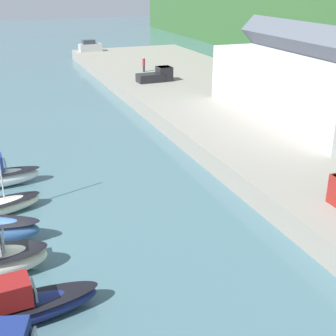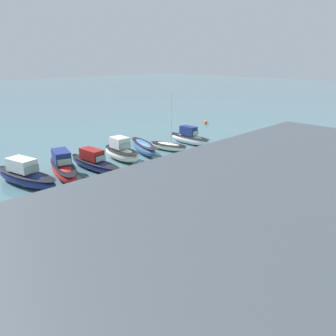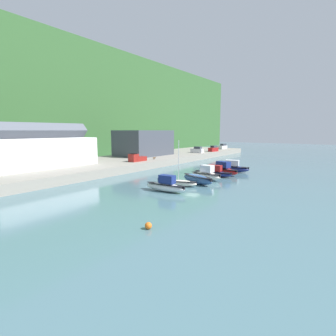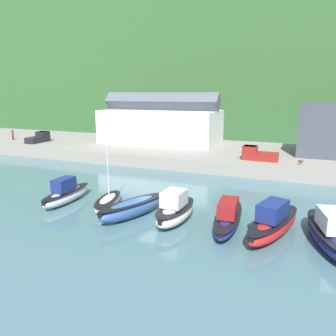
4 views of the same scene
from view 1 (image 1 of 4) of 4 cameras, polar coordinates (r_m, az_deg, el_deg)
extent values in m
plane|color=#476B75|center=(29.67, -18.35, -9.10)|extent=(320.00, 320.00, 0.00)
cube|color=white|center=(49.09, 16.47, 9.43)|extent=(21.15, 10.17, 5.94)
cube|color=#515660|center=(48.34, 17.08, 14.70)|extent=(21.57, 3.20, 3.20)
cube|color=#8CA5B2|center=(37.39, -19.24, 0.44)|extent=(1.15, 0.14, 0.62)
cube|color=#8CA5B2|center=(26.39, -19.41, -8.37)|extent=(1.52, 0.16, 0.64)
ellipsoid|color=navy|center=(23.57, -18.66, -16.54)|extent=(2.45, 8.30, 1.15)
ellipsoid|color=black|center=(23.32, -18.78, -15.77)|extent=(2.54, 8.47, 0.12)
cube|color=#8CA5B2|center=(23.05, -16.01, -14.07)|extent=(1.27, 0.19, 0.59)
cube|color=#B7B7BC|center=(92.06, -9.44, 14.28)|extent=(2.03, 4.29, 1.40)
cube|color=#333842|center=(91.84, -9.68, 14.92)|extent=(1.66, 2.39, 0.76)
cube|color=black|center=(63.87, -2.17, 10.93)|extent=(2.12, 3.58, 1.10)
cube|color=black|center=(64.53, -0.47, 11.42)|extent=(1.96, 1.95, 1.90)
cube|color=#2D333D|center=(64.40, -0.47, 12.03)|extent=(1.85, 1.68, 0.50)
cylinder|color=#232838|center=(71.04, -2.96, 11.98)|extent=(0.32, 0.32, 0.85)
cylinder|color=maroon|center=(70.88, -2.98, 12.73)|extent=(0.40, 0.40, 1.05)
sphere|color=tan|center=(70.77, -2.99, 13.25)|extent=(0.24, 0.24, 0.24)
camera|label=2|loc=(30.23, 68.37, 2.86)|focal=35.00mm
camera|label=3|loc=(70.78, -42.02, 12.23)|focal=28.00mm
camera|label=4|loc=(29.39, -80.63, -5.11)|focal=35.00mm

